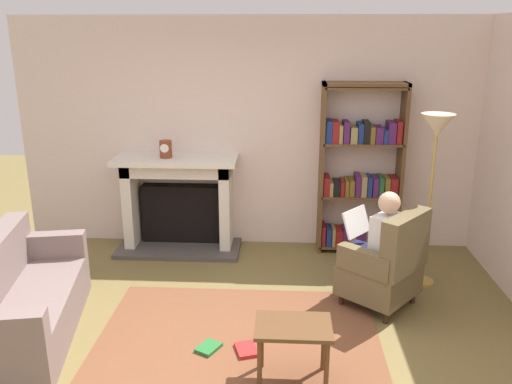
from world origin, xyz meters
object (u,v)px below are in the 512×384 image
at_px(fireplace, 179,200).
at_px(mantel_clock, 166,149).
at_px(seated_reader, 376,243).
at_px(side_table, 293,334).
at_px(bookshelf, 360,174).
at_px(sofa_floral, 22,302).
at_px(floor_lamp, 436,141).
at_px(armchair_reading, 386,265).

relative_size(fireplace, mantel_clock, 7.37).
height_order(mantel_clock, seated_reader, mantel_clock).
bearing_deg(side_table, bookshelf, 72.71).
height_order(mantel_clock, sofa_floral, mantel_clock).
bearing_deg(floor_lamp, seated_reader, -142.82).
bearing_deg(mantel_clock, sofa_floral, -113.98).
bearing_deg(fireplace, bookshelf, 0.94).
xyz_separation_m(fireplace, floor_lamp, (2.70, -0.82, 0.91)).
xyz_separation_m(fireplace, side_table, (1.33, -2.52, -0.19)).
distance_m(seated_reader, floor_lamp, 1.14).
distance_m(fireplace, armchair_reading, 2.59).
bearing_deg(seated_reader, sofa_floral, -36.27).
relative_size(armchair_reading, side_table, 1.73).
bearing_deg(seated_reader, bookshelf, -140.36).
relative_size(armchair_reading, sofa_floral, 0.54).
distance_m(mantel_clock, sofa_floral, 2.29).
height_order(seated_reader, sofa_floral, seated_reader).
xyz_separation_m(bookshelf, floor_lamp, (0.58, -0.86, 0.56)).
distance_m(armchair_reading, side_table, 1.48).
distance_m(armchair_reading, sofa_floral, 3.25).
relative_size(fireplace, floor_lamp, 0.82).
bearing_deg(floor_lamp, side_table, -128.87).
relative_size(bookshelf, floor_lamp, 1.12).
distance_m(mantel_clock, floor_lamp, 2.91).
height_order(bookshelf, armchair_reading, bookshelf).
relative_size(mantel_clock, armchair_reading, 0.20).
xyz_separation_m(mantel_clock, side_table, (1.44, -2.42, -0.83)).
bearing_deg(side_table, armchair_reading, 53.37).
bearing_deg(fireplace, armchair_reading, -31.11).
distance_m(fireplace, mantel_clock, 0.65).
distance_m(sofa_floral, side_table, 2.35).
bearing_deg(floor_lamp, sofa_floral, -161.83).
bearing_deg(sofa_floral, floor_lamp, -82.68).
relative_size(mantel_clock, seated_reader, 0.17).
distance_m(seated_reader, side_table, 1.50).
height_order(armchair_reading, floor_lamp, floor_lamp).
distance_m(armchair_reading, floor_lamp, 1.29).
bearing_deg(seated_reader, armchair_reading, 90.00).
distance_m(bookshelf, floor_lamp, 1.18).
bearing_deg(sofa_floral, armchair_reading, -88.62).
bearing_deg(mantel_clock, side_table, -59.29).
distance_m(mantel_clock, side_table, 2.94).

